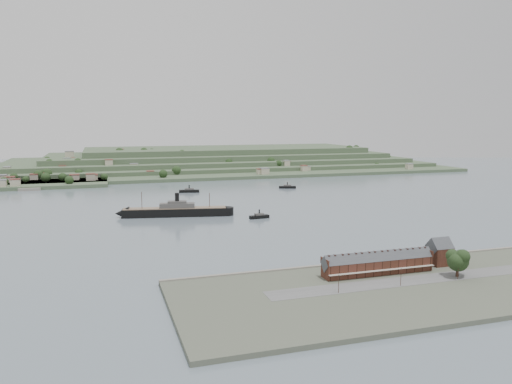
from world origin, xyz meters
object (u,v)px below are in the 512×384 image
object	(u,v)px
terrace_row	(378,264)
tugboat	(259,216)
gabled_building	(439,252)
fig_tree	(459,260)
steamship	(172,211)

from	to	relation	value
terrace_row	tugboat	size ratio (longest dim) A/B	3.55
gabled_building	fig_tree	distance (m)	20.65
steamship	fig_tree	world-z (taller)	steamship
terrace_row	steamship	bearing A→B (deg)	111.25
gabled_building	steamship	xyz separation A→B (m)	(-108.36, 178.20, -4.15)
gabled_building	tugboat	distance (m)	157.11
gabled_building	tugboat	xyz separation A→B (m)	(-46.51, 149.93, -6.51)
terrace_row	fig_tree	distance (m)	36.59
terrace_row	tugboat	xyz separation A→B (m)	(-9.01, 153.95, -5.16)
terrace_row	gabled_building	size ratio (longest dim) A/B	3.95
steamship	tugboat	world-z (taller)	steamship
tugboat	fig_tree	size ratio (longest dim) A/B	1.16
steamship	tugboat	bearing A→B (deg)	-24.57
terrace_row	tugboat	distance (m)	154.30
gabled_building	tugboat	size ratio (longest dim) A/B	0.90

